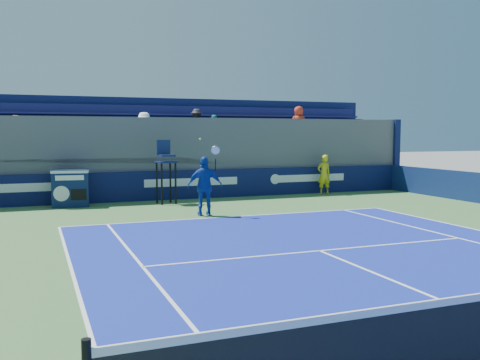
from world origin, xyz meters
name	(u,v)px	position (x,y,z in m)	size (l,w,h in m)	color
ball_person	(324,175)	(5.97, 16.51, 0.90)	(0.65, 0.42, 1.77)	gold
back_hoarding	(191,185)	(0.00, 17.10, 0.60)	(20.40, 0.21, 1.20)	#0B1140
match_clock	(70,187)	(-4.87, 16.33, 0.74)	(1.40, 0.87, 1.40)	#0D1C45
umpire_chair	(166,165)	(-1.36, 15.94, 1.53)	(0.78, 0.78, 2.48)	black
tennis_player	(205,186)	(-0.86, 12.47, 1.00)	(1.23, 0.71, 2.57)	#133D9D
stadium_seating	(179,153)	(0.00, 19.14, 1.84)	(21.00, 4.05, 4.40)	#57575D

